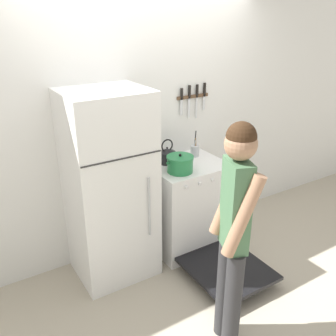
# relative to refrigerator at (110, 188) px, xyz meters

# --- Properties ---
(ground_plane) EXTENTS (14.00, 14.00, 0.00)m
(ground_plane) POSITION_rel_refrigerator_xyz_m (0.53, 0.30, -0.88)
(ground_plane) COLOR #B2A893
(wall_back) EXTENTS (10.00, 0.06, 2.55)m
(wall_back) POSITION_rel_refrigerator_xyz_m (0.53, 0.33, 0.40)
(wall_back) COLOR silver
(wall_back) RESTS_ON ground_plane
(refrigerator) EXTENTS (0.71, 0.63, 1.76)m
(refrigerator) POSITION_rel_refrigerator_xyz_m (0.00, 0.00, 0.00)
(refrigerator) COLOR white
(refrigerator) RESTS_ON ground_plane
(stove_range) EXTENTS (0.74, 1.38, 0.94)m
(stove_range) POSITION_rel_refrigerator_xyz_m (0.83, -0.05, -0.42)
(stove_range) COLOR white
(stove_range) RESTS_ON ground_plane
(dutch_oven_pot) EXTENTS (0.30, 0.26, 0.18)m
(dutch_oven_pot) POSITION_rel_refrigerator_xyz_m (0.66, -0.13, 0.14)
(dutch_oven_pot) COLOR #237A42
(dutch_oven_pot) RESTS_ON stove_range
(tea_kettle) EXTENTS (0.21, 0.17, 0.25)m
(tea_kettle) POSITION_rel_refrigerator_xyz_m (0.67, 0.12, 0.14)
(tea_kettle) COLOR black
(tea_kettle) RESTS_ON stove_range
(utensil_jar) EXTENTS (0.09, 0.09, 0.28)m
(utensil_jar) POSITION_rel_refrigerator_xyz_m (1.01, 0.12, 0.12)
(utensil_jar) COLOR #B7BABF
(utensil_jar) RESTS_ON stove_range
(person) EXTENTS (0.36, 0.42, 1.74)m
(person) POSITION_rel_refrigerator_xyz_m (0.36, -1.23, 0.11)
(person) COLOR #2D2D30
(person) RESTS_ON ground_plane
(wall_knife_strip) EXTENTS (0.38, 0.03, 0.36)m
(wall_knife_strip) POSITION_rel_refrigerator_xyz_m (1.09, 0.29, 0.65)
(wall_knife_strip) COLOR brown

